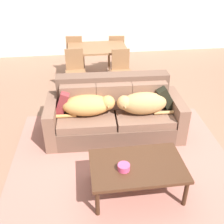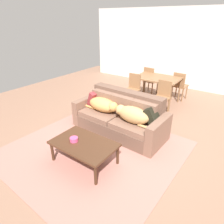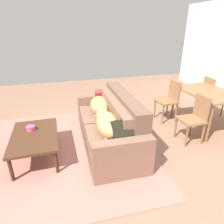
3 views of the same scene
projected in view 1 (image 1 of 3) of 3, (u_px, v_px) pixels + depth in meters
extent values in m
plane|color=#8F6752|center=(130.00, 130.00, 4.44)|extent=(10.00, 10.00, 0.00)
cube|color=silver|center=(103.00, 3.00, 7.15)|extent=(8.00, 0.12, 2.70)
cube|color=#AE6F62|center=(123.00, 170.00, 3.61)|extent=(3.17, 3.11, 0.01)
cube|color=brown|center=(115.00, 126.00, 4.26)|extent=(1.78, 0.92, 0.31)
cube|color=brown|center=(86.00, 116.00, 4.11)|extent=(0.88, 0.86, 0.12)
cube|color=brown|center=(143.00, 113.00, 4.18)|extent=(0.88, 0.86, 0.12)
cube|color=brown|center=(113.00, 88.00, 4.26)|extent=(1.76, 0.31, 0.48)
cube|color=brown|center=(78.00, 98.00, 4.07)|extent=(0.54, 0.18, 0.40)
cube|color=brown|center=(114.00, 96.00, 4.12)|extent=(0.54, 0.18, 0.40)
cube|color=brown|center=(149.00, 95.00, 4.16)|extent=(0.54, 0.18, 0.40)
cube|color=brown|center=(53.00, 121.00, 4.10)|extent=(0.20, 0.86, 0.61)
cube|color=brown|center=(175.00, 115.00, 4.26)|extent=(0.20, 0.86, 0.61)
ellipsoid|color=tan|center=(87.00, 105.00, 3.97)|extent=(0.74, 0.40, 0.31)
sphere|color=tan|center=(108.00, 103.00, 3.96)|extent=(0.22, 0.22, 0.22)
cone|color=olive|center=(108.00, 107.00, 3.88)|extent=(0.10, 0.12, 0.10)
cylinder|color=tan|center=(65.00, 116.00, 3.94)|extent=(0.33, 0.06, 0.05)
ellipsoid|color=tan|center=(143.00, 103.00, 3.99)|extent=(0.71, 0.36, 0.34)
sphere|color=tan|center=(124.00, 103.00, 3.93)|extent=(0.21, 0.21, 0.21)
cone|color=olive|center=(125.00, 106.00, 3.85)|extent=(0.10, 0.12, 0.10)
cylinder|color=tan|center=(164.00, 113.00, 4.03)|extent=(0.31, 0.06, 0.05)
cube|color=maroon|center=(63.00, 101.00, 4.06)|extent=(0.29, 0.40, 0.40)
cube|color=black|center=(163.00, 95.00, 4.18)|extent=(0.34, 0.41, 0.42)
cube|color=#482B1A|center=(137.00, 166.00, 3.11)|extent=(1.10, 0.70, 0.04)
cylinder|color=#3D2416|center=(97.00, 203.00, 2.90)|extent=(0.05, 0.05, 0.37)
cylinder|color=#3D2416|center=(185.00, 194.00, 3.02)|extent=(0.05, 0.05, 0.37)
cylinder|color=#3D2416|center=(93.00, 166.00, 3.41)|extent=(0.05, 0.05, 0.37)
cylinder|color=#3D2416|center=(169.00, 159.00, 3.53)|extent=(0.05, 0.05, 0.37)
cylinder|color=#EA4C7F|center=(124.00, 167.00, 3.01)|extent=(0.14, 0.14, 0.07)
cube|color=#8D6240|center=(97.00, 48.00, 5.76)|extent=(1.26, 0.88, 0.04)
cylinder|color=brown|center=(72.00, 73.00, 5.56)|extent=(0.05, 0.05, 0.73)
cylinder|color=brown|center=(126.00, 70.00, 5.69)|extent=(0.05, 0.05, 0.73)
cylinder|color=brown|center=(71.00, 60.00, 6.23)|extent=(0.05, 0.05, 0.73)
cylinder|color=brown|center=(120.00, 58.00, 6.36)|extent=(0.05, 0.05, 0.73)
cube|color=#8D6240|center=(76.00, 74.00, 5.32)|extent=(0.42, 0.42, 0.04)
cube|color=#8D6240|center=(74.00, 59.00, 5.35)|extent=(0.36, 0.05, 0.43)
cylinder|color=brown|center=(69.00, 89.00, 5.27)|extent=(0.04, 0.04, 0.43)
cylinder|color=brown|center=(86.00, 87.00, 5.32)|extent=(0.04, 0.04, 0.43)
cylinder|color=brown|center=(68.00, 82.00, 5.56)|extent=(0.04, 0.04, 0.43)
cylinder|color=brown|center=(84.00, 80.00, 5.61)|extent=(0.04, 0.04, 0.43)
cube|color=#8D6240|center=(122.00, 73.00, 5.40)|extent=(0.40, 0.40, 0.04)
cube|color=#8D6240|center=(121.00, 59.00, 5.44)|extent=(0.36, 0.04, 0.42)
cylinder|color=brown|center=(114.00, 87.00, 5.35)|extent=(0.04, 0.04, 0.40)
cylinder|color=brown|center=(131.00, 86.00, 5.39)|extent=(0.04, 0.04, 0.40)
cylinder|color=brown|center=(112.00, 80.00, 5.64)|extent=(0.04, 0.04, 0.40)
cylinder|color=brown|center=(128.00, 80.00, 5.68)|extent=(0.04, 0.04, 0.40)
cube|color=#8D6240|center=(76.00, 54.00, 6.38)|extent=(0.44, 0.44, 0.04)
cube|color=#8D6240|center=(74.00, 46.00, 6.10)|extent=(0.36, 0.07, 0.45)
cylinder|color=brown|center=(84.00, 61.00, 6.65)|extent=(0.04, 0.04, 0.42)
cylinder|color=brown|center=(70.00, 61.00, 6.64)|extent=(0.04, 0.04, 0.42)
cylinder|color=brown|center=(83.00, 65.00, 6.36)|extent=(0.04, 0.04, 0.42)
cylinder|color=brown|center=(69.00, 66.00, 6.35)|extent=(0.04, 0.04, 0.42)
cube|color=#8D6240|center=(116.00, 52.00, 6.54)|extent=(0.42, 0.42, 0.04)
cube|color=#8D6240|center=(117.00, 45.00, 6.27)|extent=(0.36, 0.06, 0.41)
cylinder|color=brown|center=(122.00, 58.00, 6.82)|extent=(0.04, 0.04, 0.41)
cylinder|color=brown|center=(109.00, 58.00, 6.80)|extent=(0.04, 0.04, 0.41)
cylinder|color=brown|center=(123.00, 63.00, 6.52)|extent=(0.04, 0.04, 0.41)
cylinder|color=brown|center=(109.00, 63.00, 6.50)|extent=(0.04, 0.04, 0.41)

